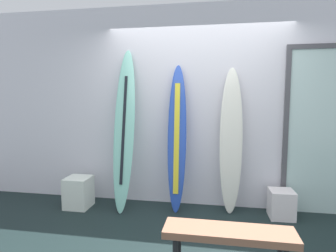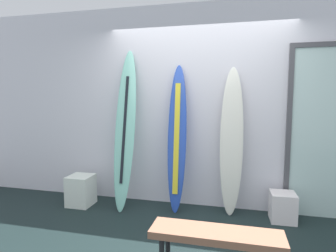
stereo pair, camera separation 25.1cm
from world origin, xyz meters
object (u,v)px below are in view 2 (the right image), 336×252
display_block_left (81,190)px  bench (216,239)px  surfboard_cobalt (177,139)px  display_block_center (283,207)px  surfboard_ivory (231,142)px  surfboard_seafoam (125,130)px

display_block_left → bench: size_ratio=0.41×
surfboard_cobalt → display_block_center: size_ratio=5.54×
surfboard_cobalt → display_block_center: 1.57m
display_block_center → bench: (-0.72, -1.47, 0.24)m
surfboard_ivory → display_block_left: (-2.07, -0.24, -0.73)m
surfboard_ivory → display_block_center: 1.01m
display_block_left → display_block_center: display_block_left is taller
display_block_left → bench: bearing=-33.7°
surfboard_ivory → display_block_center: surfboard_ivory is taller
bench → surfboard_ivory: bearing=87.3°
surfboard_ivory → display_block_center: (0.64, -0.10, -0.77)m
surfboard_seafoam → surfboard_ivory: surfboard_seafoam is taller
surfboard_cobalt → display_block_left: surfboard_cobalt is taller
surfboard_ivory → display_block_center: size_ratio=5.41×
display_block_left → bench: bench is taller
surfboard_cobalt → display_block_left: 1.57m
surfboard_ivory → display_block_left: size_ratio=4.53×
surfboard_cobalt → surfboard_ivory: bearing=4.5°
surfboard_seafoam → bench: 2.09m
surfboard_ivory → display_block_left: bearing=-173.5°
bench → surfboard_cobalt: bearing=112.9°
display_block_center → surfboard_seafoam: bearing=-179.3°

